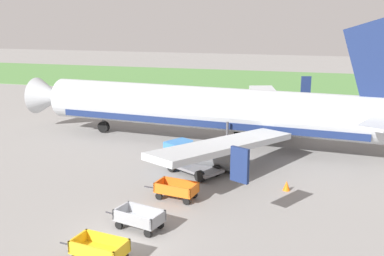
% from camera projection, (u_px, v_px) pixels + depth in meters
% --- Properties ---
extents(ground_plane, '(220.00, 220.00, 0.00)m').
position_uv_depth(ground_plane, '(131.00, 234.00, 23.71)').
color(ground_plane, gray).
extents(grass_strip, '(220.00, 28.00, 0.06)m').
position_uv_depth(grass_strip, '(261.00, 81.00, 77.52)').
color(grass_strip, '#518442').
rests_on(grass_strip, ground).
extents(airplane, '(37.67, 30.28, 11.34)m').
position_uv_depth(airplane, '(218.00, 110.00, 39.46)').
color(airplane, '#B2B7BC').
rests_on(airplane, ground).
extents(baggage_cart_nearest, '(3.62, 1.77, 1.07)m').
position_uv_depth(baggage_cart_nearest, '(99.00, 249.00, 20.99)').
color(baggage_cart_nearest, gold).
rests_on(baggage_cart_nearest, ground).
extents(baggage_cart_second_in_row, '(3.62, 1.99, 1.07)m').
position_uv_depth(baggage_cart_second_in_row, '(139.00, 218.00, 24.19)').
color(baggage_cart_second_in_row, gray).
rests_on(baggage_cart_second_in_row, ground).
extents(baggage_cart_third_in_row, '(3.62, 1.80, 1.07)m').
position_uv_depth(baggage_cart_third_in_row, '(176.00, 190.00, 28.12)').
color(baggage_cart_third_in_row, orange).
rests_on(baggage_cart_third_in_row, ground).
extents(service_truck_beside_carts, '(4.73, 3.88, 2.10)m').
position_uv_depth(service_truck_beside_carts, '(185.00, 156.00, 33.07)').
color(service_truck_beside_carts, slate).
rests_on(service_truck_beside_carts, ground).
extents(traffic_cone_near_plane, '(0.48, 0.48, 0.64)m').
position_uv_depth(traffic_cone_near_plane, '(287.00, 186.00, 29.52)').
color(traffic_cone_near_plane, orange).
rests_on(traffic_cone_near_plane, ground).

